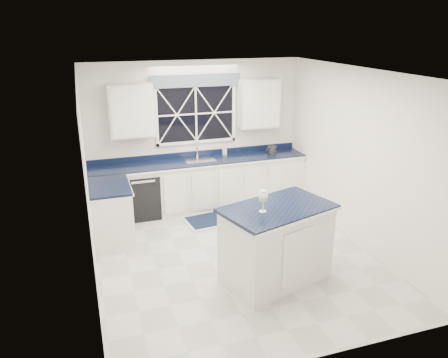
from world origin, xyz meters
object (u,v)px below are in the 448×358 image
object	(u,v)px
faucet	(197,149)
island	(276,243)
soap_bottle	(225,150)
wine_glass	(263,197)
dishwasher	(142,194)
kettle	(272,149)

from	to	relation	value
faucet	island	distance (m)	2.94
faucet	soap_bottle	world-z (taller)	faucet
island	wine_glass	world-z (taller)	wine_glass
island	wine_glass	bearing A→B (deg)	-178.02
dishwasher	wine_glass	world-z (taller)	wine_glass
faucet	kettle	bearing A→B (deg)	-7.17
faucet	wine_glass	world-z (taller)	wine_glass
island	soap_bottle	world-z (taller)	soap_bottle
kettle	wine_glass	distance (m)	3.10
kettle	soap_bottle	xyz separation A→B (m)	(-0.90, 0.19, -0.00)
wine_glass	dishwasher	bearing A→B (deg)	112.88
dishwasher	soap_bottle	size ratio (longest dim) A/B	4.73
island	soap_bottle	xyz separation A→B (m)	(0.22, 2.88, 0.49)
wine_glass	soap_bottle	bearing A→B (deg)	81.05
island	soap_bottle	size ratio (longest dim) A/B	9.34
faucet	wine_glass	distance (m)	2.96
faucet	kettle	xyz separation A→B (m)	(1.43, -0.18, -0.07)
dishwasher	island	distance (m)	3.03
kettle	soap_bottle	distance (m)	0.92
island	wine_glass	size ratio (longest dim) A/B	5.65
dishwasher	faucet	bearing A→B (deg)	10.02
dishwasher	wine_glass	bearing A→B (deg)	-67.12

